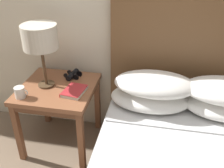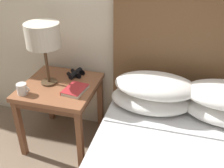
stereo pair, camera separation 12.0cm
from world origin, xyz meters
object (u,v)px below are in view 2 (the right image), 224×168
Objects in this scene: table_lamp at (43,36)px; binoculars_pair at (76,73)px; nightstand at (60,93)px; book_on_nightstand at (75,90)px; coffee_mug at (22,89)px.

table_lamp is 3.00× the size of binoculars_pair.
nightstand is 0.19m from book_on_nightstand.
nightstand is 0.48m from table_lamp.
coffee_mug is at bearing -135.39° from nightstand.
binoculars_pair is at bearing 54.13° from coffee_mug.
table_lamp is at bearing 165.17° from book_on_nightstand.
nightstand is at bearing 44.61° from coffee_mug.
table_lamp is at bearing 61.43° from coffee_mug.
binoculars_pair reaches higher than nightstand.
binoculars_pair is 0.47m from coffee_mug.
book_on_nightstand is at bearing -21.25° from nightstand.
book_on_nightstand is at bearing 20.88° from coffee_mug.
coffee_mug is at bearing -125.87° from binoculars_pair.
table_lamp is at bearing 177.22° from nightstand.
binoculars_pair is 1.59× the size of coffee_mug.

